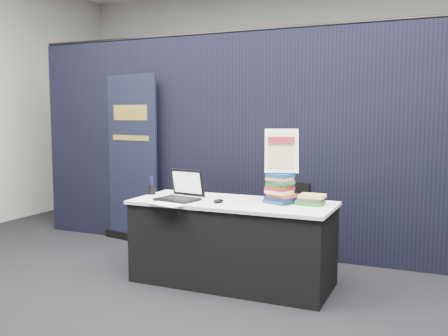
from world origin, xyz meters
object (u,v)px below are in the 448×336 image
(book_stack_tall, at_px, (280,188))
(info_sign, at_px, (282,151))
(stacking_chair, at_px, (290,218))
(laptop, at_px, (180,193))
(display_table, at_px, (232,242))
(pullup_banner, at_px, (132,168))
(book_stack_short, at_px, (312,200))

(book_stack_tall, relative_size, info_sign, 0.66)
(stacking_chair, bearing_deg, info_sign, -67.16)
(laptop, distance_m, book_stack_tall, 0.91)
(display_table, xyz_separation_m, laptop, (-0.47, -0.12, 0.44))
(info_sign, bearing_deg, display_table, 173.77)
(pullup_banner, relative_size, stacking_chair, 2.46)
(display_table, xyz_separation_m, book_stack_short, (0.69, 0.10, 0.42))
(book_stack_tall, xyz_separation_m, stacking_chair, (-0.14, 0.82, -0.43))
(laptop, xyz_separation_m, info_sign, (0.89, 0.22, 0.39))
(display_table, relative_size, info_sign, 4.54)
(pullup_banner, bearing_deg, book_stack_short, -7.90)
(book_stack_tall, distance_m, stacking_chair, 0.94)
(display_table, distance_m, laptop, 0.65)
(display_table, relative_size, book_stack_short, 7.96)
(book_stack_short, bearing_deg, book_stack_tall, -172.16)
(laptop, distance_m, book_stack_short, 1.18)
(info_sign, relative_size, stacking_chair, 0.49)
(stacking_chair, bearing_deg, laptop, -113.81)
(display_table, xyz_separation_m, pullup_banner, (-1.71, 0.95, 0.51))
(laptop, bearing_deg, book_stack_tall, 21.12)
(pullup_banner, bearing_deg, laptop, -29.20)
(info_sign, relative_size, pullup_banner, 0.20)
(book_stack_short, height_order, pullup_banner, pullup_banner)
(book_stack_tall, bearing_deg, stacking_chair, 99.63)
(book_stack_short, relative_size, stacking_chair, 0.28)
(display_table, height_order, laptop, laptop)
(display_table, distance_m, book_stack_short, 0.82)
(display_table, bearing_deg, info_sign, 13.01)
(info_sign, xyz_separation_m, stacking_chair, (-0.14, 0.79, -0.75))
(display_table, bearing_deg, pullup_banner, 151.01)
(info_sign, bearing_deg, pullup_banner, 139.01)
(book_stack_tall, bearing_deg, info_sign, 90.00)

